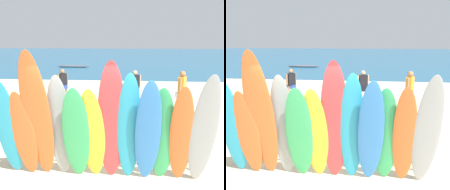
# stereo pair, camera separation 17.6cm
# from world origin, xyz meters

# --- Properties ---
(ground) EXTENTS (60.00, 60.00, 0.00)m
(ground) POSITION_xyz_m (0.00, 14.00, 0.00)
(ground) COLOR beige
(ocean_water) EXTENTS (60.00, 40.00, 0.02)m
(ocean_water) POSITION_xyz_m (0.00, 31.99, 0.01)
(ocean_water) COLOR #235B7F
(ocean_water) RESTS_ON ground
(surfboard_rack) EXTENTS (4.40, 0.07, 0.78)m
(surfboard_rack) POSITION_xyz_m (0.00, 0.00, 0.63)
(surfboard_rack) COLOR brown
(surfboard_rack) RESTS_ON ground
(surfboard_teal_0) EXTENTS (0.54, 0.70, 2.22)m
(surfboard_teal_0) POSITION_xyz_m (-1.97, -0.49, 1.11)
(surfboard_teal_0) COLOR #289EC6
(surfboard_teal_0) RESTS_ON ground
(surfboard_orange_1) EXTENTS (0.56, 0.59, 1.99)m
(surfboard_orange_1) POSITION_xyz_m (-1.64, -0.49, 0.99)
(surfboard_orange_1) COLOR orange
(surfboard_orange_1) RESTS_ON ground
(surfboard_orange_2) EXTENTS (0.58, 0.84, 2.81)m
(surfboard_orange_2) POSITION_xyz_m (-1.28, -0.60, 1.40)
(surfboard_orange_2) COLOR orange
(surfboard_orange_2) RESTS_ON ground
(surfboard_grey_3) EXTENTS (0.54, 0.60, 2.32)m
(surfboard_grey_3) POSITION_xyz_m (-0.86, -0.44, 1.16)
(surfboard_grey_3) COLOR #999EA3
(surfboard_grey_3) RESTS_ON ground
(surfboard_green_4) EXTENTS (0.60, 0.70, 2.10)m
(surfboard_green_4) POSITION_xyz_m (-0.51, -0.53, 1.05)
(surfboard_green_4) COLOR #38B266
(surfboard_green_4) RESTS_ON ground
(surfboard_yellow_5) EXTENTS (0.57, 0.66, 2.07)m
(surfboard_yellow_5) POSITION_xyz_m (-0.19, -0.49, 1.03)
(surfboard_yellow_5) COLOR yellow
(surfboard_yellow_5) RESTS_ON ground
(surfboard_red_6) EXTENTS (0.60, 0.71, 2.62)m
(surfboard_red_6) POSITION_xyz_m (0.21, -0.53, 1.31)
(surfboard_red_6) COLOR #D13D42
(surfboard_red_6) RESTS_ON ground
(surfboard_teal_7) EXTENTS (0.51, 0.64, 2.38)m
(surfboard_teal_7) POSITION_xyz_m (0.56, -0.50, 1.19)
(surfboard_teal_7) COLOR #289EC6
(surfboard_teal_7) RESTS_ON ground
(surfboard_blue_8) EXTENTS (0.55, 0.75, 2.28)m
(surfboard_blue_8) POSITION_xyz_m (0.94, -0.58, 1.14)
(surfboard_blue_8) COLOR #337AD1
(surfboard_blue_8) RESTS_ON ground
(surfboard_green_9) EXTENTS (0.58, 0.58, 2.09)m
(surfboard_green_9) POSITION_xyz_m (1.23, -0.41, 1.04)
(surfboard_green_9) COLOR #38B266
(surfboard_green_9) RESTS_ON ground
(surfboard_orange_10) EXTENTS (0.53, 0.69, 2.15)m
(surfboard_orange_10) POSITION_xyz_m (1.60, -0.51, 1.08)
(surfboard_orange_10) COLOR orange
(surfboard_orange_10) RESTS_ON ground
(surfboard_grey_11) EXTENTS (0.56, 0.73, 2.39)m
(surfboard_grey_11) POSITION_xyz_m (2.02, -0.55, 1.20)
(surfboard_grey_11) COLOR #999EA3
(surfboard_grey_11) RESTS_ON ground
(beachgoer_by_water) EXTENTS (0.39, 0.47, 1.50)m
(beachgoer_by_water) POSITION_xyz_m (-2.63, 6.27, 0.87)
(beachgoer_by_water) COLOR #9E704C
(beachgoer_by_water) RESTS_ON ground
(beachgoer_photographing) EXTENTS (0.54, 0.32, 1.50)m
(beachgoer_photographing) POSITION_xyz_m (-3.81, 4.89, 0.86)
(beachgoer_photographing) COLOR #9E704C
(beachgoer_photographing) RESTS_ON ground
(beachgoer_near_rack) EXTENTS (0.44, 0.60, 1.71)m
(beachgoer_near_rack) POSITION_xyz_m (2.48, 4.58, 0.99)
(beachgoer_near_rack) COLOR #9E704C
(beachgoer_near_rack) RESTS_ON ground
(beachgoer_midbeach) EXTENTS (0.52, 0.34, 1.51)m
(beachgoer_midbeach) POSITION_xyz_m (0.69, 6.06, 0.87)
(beachgoer_midbeach) COLOR tan
(beachgoer_midbeach) RESTS_ON ground
(beach_chair_red) EXTENTS (0.74, 0.88, 0.79)m
(beach_chair_red) POSITION_xyz_m (-2.95, 2.62, 0.42)
(beach_chair_red) COLOR #B7B7BC
(beach_chair_red) RESTS_ON ground
(distant_boat) EXTENTS (3.01, 0.54, 0.24)m
(distant_boat) POSITION_xyz_m (-5.10, 19.00, 0.11)
(distant_boat) COLOR #4C515B
(distant_boat) RESTS_ON ground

